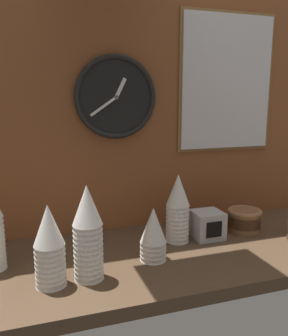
{
  "coord_description": "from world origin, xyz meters",
  "views": [
    {
      "loc": [
        -0.43,
        -1.04,
        0.51
      ],
      "look_at": [
        -0.07,
        0.04,
        0.28
      ],
      "focal_mm": 38.0,
      "sensor_mm": 36.0,
      "label": 1
    }
  ],
  "objects_px": {
    "menu_board": "(227,83)",
    "napkin_dispenser": "(207,225)",
    "cup_stack_left": "(49,246)",
    "cup_stack_center_left": "(88,233)",
    "cup_stack_center_right": "(178,208)",
    "cup_stack_center": "(153,234)",
    "wall_clock": "(116,97)",
    "bowl_stack_right": "(244,219)"
  },
  "relations": [
    {
      "from": "menu_board",
      "to": "napkin_dispenser",
      "type": "bearing_deg",
      "value": -131.81
    },
    {
      "from": "cup_stack_left",
      "to": "cup_stack_center_left",
      "type": "xyz_separation_m",
      "value": [
        0.1,
        0.0,
        0.02
      ]
    },
    {
      "from": "cup_stack_center_right",
      "to": "napkin_dispenser",
      "type": "relative_size",
      "value": 2.28
    },
    {
      "from": "cup_stack_center",
      "to": "napkin_dispenser",
      "type": "relative_size",
      "value": 1.6
    },
    {
      "from": "cup_stack_center",
      "to": "cup_stack_left",
      "type": "relative_size",
      "value": 0.75
    },
    {
      "from": "cup_stack_center_right",
      "to": "wall_clock",
      "type": "height_order",
      "value": "wall_clock"
    },
    {
      "from": "cup_stack_center_left",
      "to": "napkin_dispenser",
      "type": "xyz_separation_m",
      "value": [
        0.46,
        0.16,
        -0.09
      ]
    },
    {
      "from": "napkin_dispenser",
      "to": "cup_stack_center_left",
      "type": "bearing_deg",
      "value": -160.87
    },
    {
      "from": "bowl_stack_right",
      "to": "napkin_dispenser",
      "type": "height_order",
      "value": "napkin_dispenser"
    },
    {
      "from": "menu_board",
      "to": "cup_stack_center",
      "type": "bearing_deg",
      "value": -144.59
    },
    {
      "from": "cup_stack_center",
      "to": "cup_stack_center_left",
      "type": "bearing_deg",
      "value": -165.78
    },
    {
      "from": "wall_clock",
      "to": "bowl_stack_right",
      "type": "bearing_deg",
      "value": -20.97
    },
    {
      "from": "bowl_stack_right",
      "to": "cup_stack_center_left",
      "type": "bearing_deg",
      "value": -164.78
    },
    {
      "from": "cup_stack_center",
      "to": "cup_stack_left",
      "type": "xyz_separation_m",
      "value": [
        -0.32,
        -0.06,
        0.03
      ]
    },
    {
      "from": "napkin_dispenser",
      "to": "bowl_stack_right",
      "type": "bearing_deg",
      "value": 3.55
    },
    {
      "from": "cup_stack_center_left",
      "to": "wall_clock",
      "type": "height_order",
      "value": "wall_clock"
    },
    {
      "from": "cup_stack_left",
      "to": "cup_stack_center_left",
      "type": "distance_m",
      "value": 0.11
    },
    {
      "from": "wall_clock",
      "to": "napkin_dispenser",
      "type": "distance_m",
      "value": 0.57
    },
    {
      "from": "napkin_dispenser",
      "to": "cup_stack_center_right",
      "type": "bearing_deg",
      "value": 175.46
    },
    {
      "from": "cup_stack_center_right",
      "to": "cup_stack_center_left",
      "type": "height_order",
      "value": "cup_stack_center_left"
    },
    {
      "from": "wall_clock",
      "to": "menu_board",
      "type": "xyz_separation_m",
      "value": [
        0.46,
        0.01,
        0.06
      ]
    },
    {
      "from": "menu_board",
      "to": "napkin_dispenser",
      "type": "height_order",
      "value": "menu_board"
    },
    {
      "from": "bowl_stack_right",
      "to": "menu_board",
      "type": "xyz_separation_m",
      "value": [
        0.01,
        0.18,
        0.51
      ]
    },
    {
      "from": "cup_stack_center",
      "to": "cup_stack_center_right",
      "type": "height_order",
      "value": "cup_stack_center_right"
    },
    {
      "from": "cup_stack_center_left",
      "to": "wall_clock",
      "type": "xyz_separation_m",
      "value": [
        0.17,
        0.34,
        0.37
      ]
    },
    {
      "from": "cup_stack_left",
      "to": "cup_stack_center_right",
      "type": "relative_size",
      "value": 0.94
    },
    {
      "from": "cup_stack_center",
      "to": "bowl_stack_right",
      "type": "xyz_separation_m",
      "value": [
        0.41,
        0.12,
        -0.04
      ]
    },
    {
      "from": "wall_clock",
      "to": "cup_stack_left",
      "type": "bearing_deg",
      "value": -128.36
    },
    {
      "from": "cup_stack_center",
      "to": "cup_stack_center_left",
      "type": "xyz_separation_m",
      "value": [
        -0.21,
        -0.05,
        0.05
      ]
    },
    {
      "from": "cup_stack_center",
      "to": "cup_stack_center_left",
      "type": "height_order",
      "value": "cup_stack_center_left"
    },
    {
      "from": "cup_stack_center_right",
      "to": "cup_stack_center_left",
      "type": "bearing_deg",
      "value": -153.98
    },
    {
      "from": "cup_stack_center_left",
      "to": "bowl_stack_right",
      "type": "bearing_deg",
      "value": 15.22
    },
    {
      "from": "cup_stack_left",
      "to": "cup_stack_center_right",
      "type": "height_order",
      "value": "cup_stack_center_right"
    },
    {
      "from": "cup_stack_center",
      "to": "cup_stack_center_right",
      "type": "xyz_separation_m",
      "value": [
        0.13,
        0.11,
        0.04
      ]
    },
    {
      "from": "cup_stack_center_left",
      "to": "menu_board",
      "type": "relative_size",
      "value": 0.5
    },
    {
      "from": "cup_stack_center",
      "to": "cup_stack_center_left",
      "type": "distance_m",
      "value": 0.22
    },
    {
      "from": "cup_stack_center",
      "to": "cup_stack_left",
      "type": "bearing_deg",
      "value": -169.57
    },
    {
      "from": "cup_stack_left",
      "to": "napkin_dispenser",
      "type": "bearing_deg",
      "value": 16.21
    },
    {
      "from": "bowl_stack_right",
      "to": "menu_board",
      "type": "bearing_deg",
      "value": 87.36
    },
    {
      "from": "cup_stack_center_left",
      "to": "menu_board",
      "type": "height_order",
      "value": "menu_board"
    },
    {
      "from": "cup_stack_left",
      "to": "cup_stack_center_left",
      "type": "height_order",
      "value": "cup_stack_center_left"
    },
    {
      "from": "cup_stack_left",
      "to": "napkin_dispenser",
      "type": "distance_m",
      "value": 0.59
    }
  ]
}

